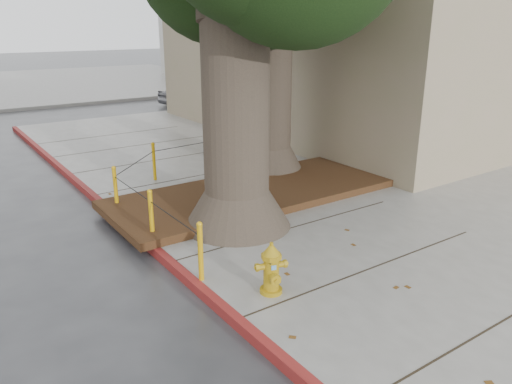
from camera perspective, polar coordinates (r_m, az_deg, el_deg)
ground at (r=7.92m, az=10.53°, el=-10.44°), size 140.00×140.00×0.00m
sidewalk_main at (r=13.73m, az=21.08°, el=1.67°), size 16.00×26.00×0.15m
sidewalk_far at (r=36.67m, az=-17.37°, el=12.11°), size 16.00×20.00×0.15m
curb_red at (r=8.72m, az=-10.94°, el=-7.03°), size 0.14×26.00×0.16m
planter_bed at (r=11.10m, az=-0.28°, el=-0.09°), size 6.40×2.60×0.16m
building_side_white at (r=37.28m, az=-0.34°, el=19.84°), size 10.00×10.00×9.00m
bollard_ring at (r=10.54m, az=-9.72°, el=1.06°), size 3.79×5.39×0.95m
fire_hydrant at (r=7.13m, az=1.76°, el=-8.74°), size 0.41×0.41×0.78m
car_silver at (r=25.05m, az=-7.52°, el=11.13°), size 3.34×1.68×1.09m
car_red at (r=26.45m, az=-3.21°, el=11.74°), size 3.66×1.60×1.17m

